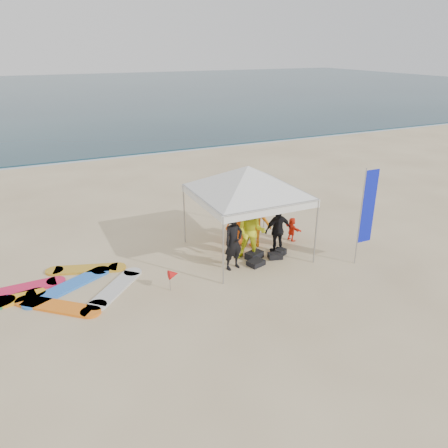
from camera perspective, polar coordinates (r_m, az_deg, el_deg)
ground at (r=12.18m, az=2.91°, el=-9.92°), size 120.00×120.00×0.00m
ocean at (r=69.52m, az=-21.75°, el=15.61°), size 160.00×84.00×0.08m
shoreline_foam at (r=28.44m, az=-14.63°, el=8.50°), size 160.00×1.20×0.01m
person_black_a at (r=13.38m, az=1.24°, el=-2.38°), size 0.72×0.55×1.79m
person_yellow at (r=13.92m, az=3.56°, el=-1.08°), size 1.19×1.14×1.93m
person_orange_a at (r=14.94m, az=4.08°, el=0.34°), size 1.32×1.03×1.80m
person_black_b at (r=14.57m, az=7.05°, el=-0.76°), size 0.96×0.42×1.63m
person_orange_b at (r=15.03m, az=1.91°, el=0.53°), size 0.90×0.60×1.81m
person_seated at (r=15.68m, az=8.85°, el=-0.66°), size 0.35×0.82×0.86m
canopy_tent at (r=13.77m, az=3.16°, el=7.55°), size 4.53×4.53×3.42m
feather_flag at (r=14.11m, az=18.20°, el=1.99°), size 0.53×0.04×3.15m
marker_pennant at (r=12.49m, az=-6.62°, el=-6.53°), size 0.28×0.28×0.64m
gear_pile at (r=14.31m, az=5.14°, el=-4.29°), size 1.61×0.98×0.22m
surfboard_spread at (r=13.40m, az=-23.54°, el=-8.53°), size 6.06×3.23×0.07m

